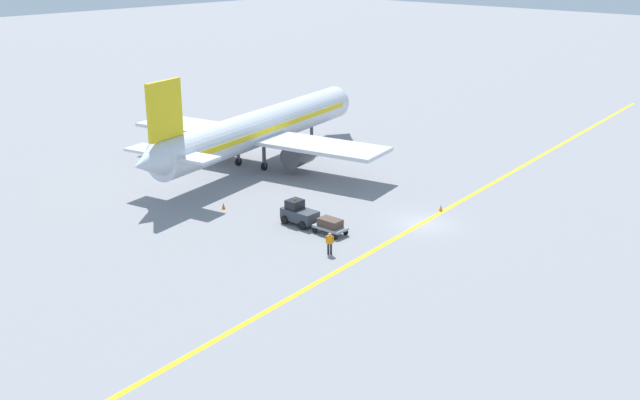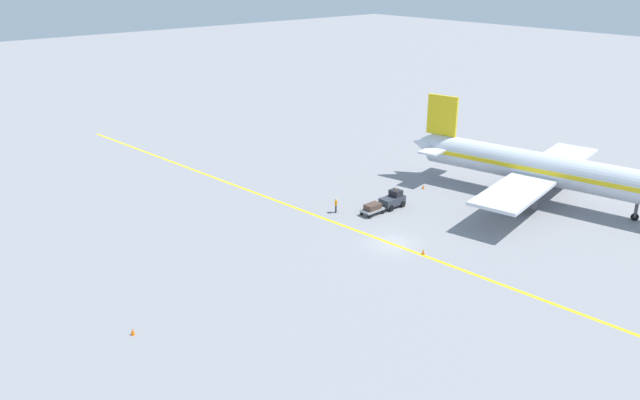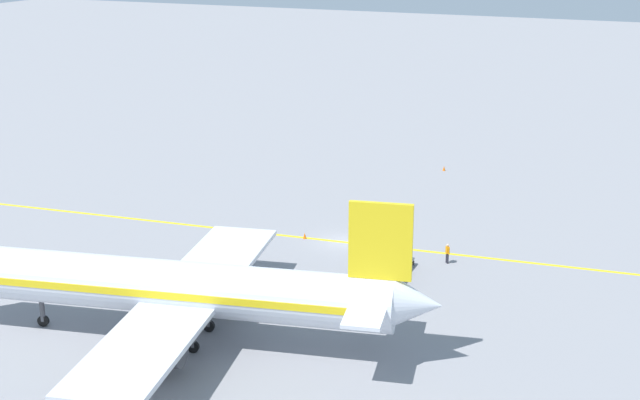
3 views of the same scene
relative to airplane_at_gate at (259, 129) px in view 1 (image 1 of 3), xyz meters
name	(u,v)px [view 1 (image 1 of 3)]	position (x,y,z in m)	size (l,w,h in m)	color
ground_plane	(422,223)	(22.18, -3.04, -3.71)	(400.00, 400.00, 0.00)	gray
apron_yellow_centreline	(422,223)	(22.18, -3.04, -3.71)	(0.40, 120.00, 0.01)	yellow
airplane_at_gate	(259,129)	(0.00, 0.00, 0.00)	(28.48, 35.35, 10.60)	silver
baggage_tug_dark	(299,213)	(14.94, -9.80, -2.81)	(3.03, 1.80, 2.11)	#333842
baggage_cart_trailing	(330,225)	(18.23, -9.74, -2.95)	(2.63, 1.45, 1.24)	gray
ground_crew_worker	(330,243)	(20.90, -12.80, -2.80)	(0.46, 0.41, 1.68)	#23232D
traffic_cone_near_nose	(441,208)	(21.66, 0.48, -3.43)	(0.32, 0.32, 0.55)	orange
traffic_cone_by_wingtip	(224,206)	(7.65, -11.51, -3.43)	(0.32, 0.32, 0.55)	orange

